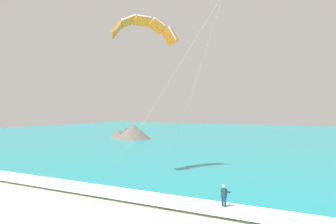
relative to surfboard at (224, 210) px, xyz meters
The scene contains 6 objects.
sea 58.62m from the surfboard, 87.90° to the left, with size 200.00×120.00×0.20m, color teal.
surf_foam 2.20m from the surfboard, 11.14° to the right, with size 200.00×2.80×0.04m, color white.
surfboard is the anchor object (origin of this frame).
kitesurfer 0.91m from the surfboard, 73.75° to the left, with size 0.62×0.61×1.69m.
kite_primary 19.73m from the surfboard, 146.05° to the left, with size 12.61×9.69×15.08m.
headland_left 50.28m from the surfboard, 130.79° to the left, with size 10.72×8.90×3.49m.
Camera 1 is at (3.57, -6.81, 6.59)m, focal length 32.32 mm.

